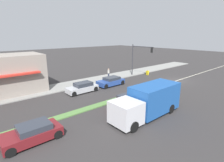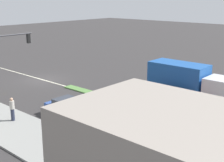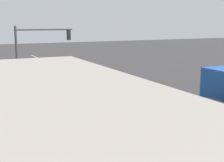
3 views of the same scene
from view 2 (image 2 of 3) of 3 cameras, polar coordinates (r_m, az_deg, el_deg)
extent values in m
plane|color=#333030|center=(22.65, 15.80, -7.57)|extent=(160.00, 160.00, 0.00)
cube|color=beige|center=(33.92, -12.55, 0.23)|extent=(0.16, 60.00, 0.01)
cylinder|color=#333338|center=(27.66, -18.47, 7.93)|extent=(4.50, 0.12, 0.12)
cube|color=black|center=(28.73, -15.03, 7.53)|extent=(0.28, 0.24, 0.84)
sphere|color=red|center=(28.81, -15.21, 8.08)|extent=(0.18, 0.18, 0.18)
sphere|color=gold|center=(28.84, -15.18, 7.54)|extent=(0.18, 0.18, 0.18)
sphere|color=green|center=(28.87, -15.14, 7.01)|extent=(0.18, 0.18, 0.18)
cylinder|color=#282D42|center=(23.01, -17.70, -5.88)|extent=(0.26, 0.26, 0.87)
cylinder|color=#B7B2A8|center=(22.77, -17.84, -4.17)|extent=(0.34, 0.34, 0.59)
sphere|color=tan|center=(22.65, -17.93, -3.20)|extent=(0.22, 0.22, 0.22)
cube|color=silver|center=(26.92, 19.12, -1.46)|extent=(2.28, 2.20, 1.90)
cube|color=#1E519E|center=(28.42, 12.04, 0.64)|extent=(2.40, 5.10, 2.60)
cylinder|color=black|center=(26.11, 18.45, -3.68)|extent=(0.28, 0.90, 0.90)
cylinder|color=black|center=(30.21, 10.89, -0.64)|extent=(0.28, 0.90, 0.90)
cylinder|color=black|center=(28.44, 8.65, -1.53)|extent=(0.28, 0.90, 0.90)
cube|color=#AD1E1E|center=(25.99, 10.38, -3.07)|extent=(1.77, 4.12, 0.69)
cube|color=#2D333D|center=(25.93, 10.05, -1.82)|extent=(1.51, 2.27, 0.41)
cylinder|color=black|center=(25.96, 14.40, -3.81)|extent=(0.22, 0.61, 0.61)
cylinder|color=black|center=(24.64, 12.71, -4.73)|extent=(0.22, 0.61, 0.61)
cylinder|color=black|center=(27.52, 8.26, -2.39)|extent=(0.22, 0.61, 0.61)
cylinder|color=black|center=(26.28, 6.37, -3.17)|extent=(0.22, 0.61, 0.61)
cube|color=#284793|center=(23.02, -7.32, -5.31)|extent=(1.89, 4.15, 0.67)
cube|color=#2D333D|center=(22.98, -7.71, -3.91)|extent=(1.60, 2.28, 0.41)
cylinder|color=black|center=(22.52, -2.96, -6.15)|extent=(0.22, 0.71, 0.71)
cylinder|color=black|center=(21.44, -6.13, -7.35)|extent=(0.22, 0.71, 0.71)
cylinder|color=black|center=(24.75, -8.32, -4.30)|extent=(0.22, 0.71, 0.71)
cylinder|color=black|center=(23.77, -11.42, -5.27)|extent=(0.22, 0.71, 0.71)
cube|color=#B7BABF|center=(19.82, 2.30, -8.72)|extent=(1.72, 4.13, 0.66)
cube|color=#2D333D|center=(19.71, 1.85, -7.03)|extent=(1.46, 2.27, 0.49)
cylinder|color=black|center=(19.57, 7.48, -9.74)|extent=(0.22, 0.66, 0.66)
cylinder|color=black|center=(18.45, 4.77, -11.28)|extent=(0.22, 0.66, 0.66)
cylinder|color=black|center=(21.39, 0.18, -7.38)|extent=(0.22, 0.66, 0.66)
cylinder|color=black|center=(20.37, -2.67, -8.60)|extent=(0.22, 0.66, 0.66)
camera|label=1|loc=(33.36, 42.03, 9.41)|focal=28.00mm
camera|label=3|loc=(8.29, 46.16, -7.24)|focal=50.00mm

